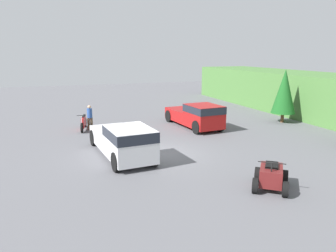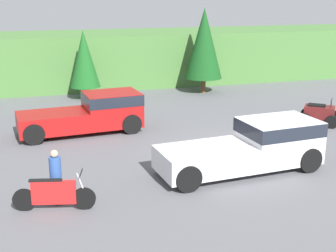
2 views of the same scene
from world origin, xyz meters
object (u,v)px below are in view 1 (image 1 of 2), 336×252
Objects in this scene: pickup_truck_second at (124,140)px; rider_person at (90,116)px; pickup_truck_red at (197,115)px; quad_atv at (271,177)px; dirt_bike at (84,123)px.

rider_person is at bearing -177.82° from pickup_truck_second.
pickup_truck_red is at bearing 123.06° from pickup_truck_second.
pickup_truck_red and pickup_truck_second have the same top height.
pickup_truck_second is 7.47m from quad_atv.
quad_atv is (5.82, 4.66, -0.46)m from pickup_truck_second.
rider_person is (-12.87, -5.53, 0.44)m from quad_atv.
pickup_truck_second reaches higher than quad_atv.
quad_atv is at bearing 29.95° from rider_person.
pickup_truck_red reaches higher than rider_person.
pickup_truck_red is 2.36× the size of dirt_bike.
quad_atv is (10.82, -1.76, -0.46)m from pickup_truck_red.
quad_atv is at bearing 33.85° from pickup_truck_second.
pickup_truck_second is 7.10m from rider_person.
dirt_bike is 1.39× the size of rider_person.
pickup_truck_second is at bearing -102.78° from quad_atv.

